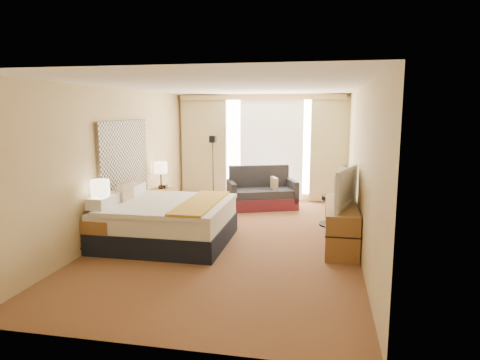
% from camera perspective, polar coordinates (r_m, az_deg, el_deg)
% --- Properties ---
extents(floor, '(4.20, 7.00, 0.02)m').
position_cam_1_polar(floor, '(7.52, -1.04, -7.86)').
color(floor, '#5B1F1A').
rests_on(floor, ground).
extents(ceiling, '(4.20, 7.00, 0.02)m').
position_cam_1_polar(ceiling, '(7.19, -1.10, 12.36)').
color(ceiling, white).
rests_on(ceiling, wall_back).
extents(wall_back, '(4.20, 0.02, 2.60)m').
position_cam_1_polar(wall_back, '(10.67, 2.91, 4.38)').
color(wall_back, '#DCC886').
rests_on(wall_back, ground).
extents(wall_front, '(4.20, 0.02, 2.60)m').
position_cam_1_polar(wall_front, '(3.94, -11.89, -4.42)').
color(wall_front, '#DCC886').
rests_on(wall_front, ground).
extents(wall_left, '(0.02, 7.00, 2.60)m').
position_cam_1_polar(wall_left, '(7.95, -16.05, 2.32)').
color(wall_left, '#DCC886').
rests_on(wall_left, ground).
extents(wall_right, '(0.02, 7.00, 2.60)m').
position_cam_1_polar(wall_right, '(7.10, 15.74, 1.53)').
color(wall_right, '#DCC886').
rests_on(wall_right, ground).
extents(headboard, '(0.06, 1.85, 1.50)m').
position_cam_1_polar(headboard, '(8.11, -15.15, 2.35)').
color(headboard, black).
rests_on(headboard, wall_left).
extents(nightstand_left, '(0.45, 0.52, 0.55)m').
position_cam_1_polar(nightstand_left, '(7.13, -17.87, -6.97)').
color(nightstand_left, olive).
rests_on(nightstand_left, floor).
extents(nightstand_right, '(0.45, 0.52, 0.55)m').
position_cam_1_polar(nightstand_right, '(9.32, -10.46, -2.86)').
color(nightstand_right, olive).
rests_on(nightstand_right, floor).
extents(media_dresser, '(0.50, 1.80, 0.70)m').
position_cam_1_polar(media_dresser, '(7.27, 13.28, -5.84)').
color(media_dresser, olive).
rests_on(media_dresser, floor).
extents(window, '(2.30, 0.02, 2.30)m').
position_cam_1_polar(window, '(10.60, 4.23, 4.45)').
color(window, silver).
rests_on(window, wall_back).
extents(curtains, '(4.12, 0.19, 2.56)m').
position_cam_1_polar(curtains, '(10.55, 2.81, 4.92)').
color(curtains, beige).
rests_on(curtains, floor).
extents(bed, '(2.06, 1.89, 1.00)m').
position_cam_1_polar(bed, '(7.35, -9.84, -5.41)').
color(bed, black).
rests_on(bed, floor).
extents(loveseat, '(1.71, 1.30, 0.95)m').
position_cam_1_polar(loveseat, '(9.80, 2.91, -1.90)').
color(loveseat, maroon).
rests_on(loveseat, floor).
extents(floor_lamp, '(0.20, 0.20, 1.60)m').
position_cam_1_polar(floor_lamp, '(10.52, -3.63, 3.36)').
color(floor_lamp, black).
rests_on(floor_lamp, floor).
extents(desk_chair, '(0.57, 0.57, 1.15)m').
position_cam_1_polar(desk_chair, '(8.46, 12.87, -2.54)').
color(desk_chair, black).
rests_on(desk_chair, floor).
extents(lamp_left, '(0.29, 0.29, 0.61)m').
position_cam_1_polar(lamp_left, '(6.96, -18.14, -1.09)').
color(lamp_left, black).
rests_on(lamp_left, nightstand_left).
extents(lamp_right, '(0.27, 0.27, 0.57)m').
position_cam_1_polar(lamp_right, '(9.24, -10.53, 1.56)').
color(lamp_right, black).
rests_on(lamp_right, nightstand_right).
extents(tissue_box, '(0.16, 0.16, 0.11)m').
position_cam_1_polar(tissue_box, '(6.87, -18.00, -4.71)').
color(tissue_box, '#99C1ED').
rests_on(tissue_box, nightstand_left).
extents(telephone, '(0.17, 0.14, 0.06)m').
position_cam_1_polar(telephone, '(9.38, -10.20, -0.87)').
color(telephone, black).
rests_on(telephone, nightstand_right).
extents(television, '(0.46, 1.08, 0.63)m').
position_cam_1_polar(television, '(6.90, 13.13, -1.00)').
color(television, black).
rests_on(television, media_dresser).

